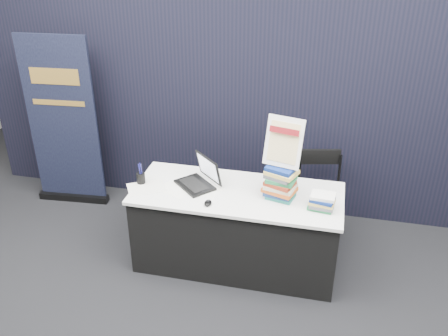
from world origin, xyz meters
TOP-DOWN VIEW (x-y plane):
  - floor at (0.00, 0.00)m, footprint 8.00×8.00m
  - wall_back at (0.00, 4.00)m, footprint 8.00×0.02m
  - drape_partition at (0.00, 1.60)m, footprint 6.00×0.08m
  - display_table at (0.00, 0.55)m, footprint 1.80×0.75m
  - laptop at (-0.38, 0.61)m, footprint 0.41×0.46m
  - mouse at (-0.20, 0.30)m, footprint 0.06×0.10m
  - brochure_left at (-0.79, 0.45)m, footprint 0.39×0.36m
  - brochure_mid at (-0.53, 0.47)m, footprint 0.34×0.31m
  - brochure_right at (-0.30, 0.52)m, footprint 0.35×0.28m
  - pen_cup at (-0.86, 0.51)m, footprint 0.10×0.10m
  - book_stack_tall at (0.37, 0.54)m, footprint 0.28×0.24m
  - book_stack_short at (0.72, 0.44)m, footprint 0.20×0.16m
  - info_sign at (0.37, 0.57)m, footprint 0.33×0.19m
  - pullup_banner at (-1.99, 1.23)m, footprint 0.79×0.16m
  - stacking_chair at (0.66, 1.13)m, footprint 0.47×0.48m

SIDE VIEW (x-z plane):
  - floor at x=0.00m, z-range 0.00..0.00m
  - display_table at x=0.00m, z-range 0.00..0.75m
  - stacking_chair at x=0.66m, z-range 0.05..0.93m
  - brochure_mid at x=-0.53m, z-range 0.75..0.75m
  - brochure_right at x=-0.30m, z-range 0.75..0.75m
  - brochure_left at x=-0.79m, z-range 0.75..0.75m
  - mouse at x=-0.20m, z-range 0.75..0.78m
  - pen_cup at x=-0.86m, z-range 0.75..0.85m
  - laptop at x=-0.38m, z-range 0.68..0.94m
  - pullup_banner at x=-1.99m, z-range -0.10..1.74m
  - book_stack_short at x=0.72m, z-range 0.75..0.88m
  - book_stack_tall at x=0.37m, z-range 0.75..1.05m
  - drape_partition at x=0.00m, z-range 0.00..2.40m
  - info_sign at x=0.37m, z-range 1.04..1.46m
  - wall_back at x=0.00m, z-range 0.00..3.50m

